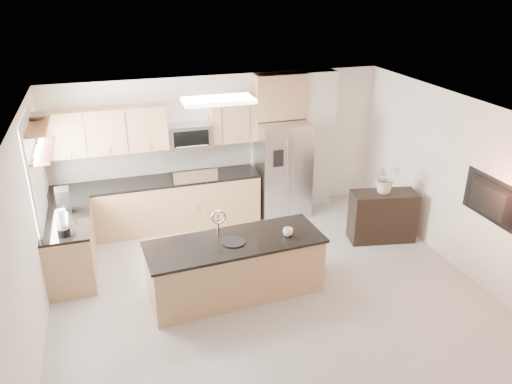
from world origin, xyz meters
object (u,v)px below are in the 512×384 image
object	(u,v)px
range	(194,199)
credenza	(382,216)
cup	(288,232)
flower_vase	(387,171)
microwave	(189,136)
bowl	(37,116)
blender	(63,225)
coffee_maker	(63,201)
refrigerator	(282,169)
island	(235,267)
kettle	(68,217)
television	(487,200)
platter	(234,242)

from	to	relation	value
range	credenza	distance (m)	3.31
cup	flower_vase	distance (m)	2.28
microwave	bowl	distance (m)	2.53
blender	coffee_maker	size ratio (longest dim) A/B	1.04
refrigerator	coffee_maker	size ratio (longest dim) A/B	4.76
island	kettle	xyz separation A→B (m)	(-2.17, 1.05, 0.61)
kettle	coffee_maker	size ratio (longest dim) A/B	0.68
microwave	refrigerator	bearing A→B (deg)	-5.86
microwave	cup	distance (m)	2.77
bowl	range	bearing A→B (deg)	18.49
blender	television	world-z (taller)	television
kettle	coffee_maker	world-z (taller)	coffee_maker
refrigerator	blender	bearing A→B (deg)	-157.17
island	television	xyz separation A→B (m)	(3.37, -0.79, 0.92)
island	bowl	xyz separation A→B (m)	(-2.39, 1.57, 1.96)
microwave	bowl	bearing A→B (deg)	-158.72
kettle	bowl	bearing A→B (deg)	113.28
bowl	flower_vase	world-z (taller)	bowl
island	cup	size ratio (longest dim) A/B	17.74
microwave	platter	xyz separation A→B (m)	(0.11, -2.49, -0.77)
credenza	cup	bearing A→B (deg)	-146.20
bowl	cup	bearing A→B (deg)	-27.67
microwave	bowl	world-z (taller)	bowl
platter	microwave	bearing A→B (deg)	92.64
blender	microwave	bearing A→B (deg)	40.02
island	platter	size ratio (longest dim) A/B	7.70
range	television	distance (m)	4.78
coffee_maker	flower_vase	bearing A→B (deg)	-7.18
platter	blender	size ratio (longest dim) A/B	0.84
cup	coffee_maker	world-z (taller)	coffee_maker
refrigerator	coffee_maker	world-z (taller)	refrigerator
platter	blender	world-z (taller)	blender
credenza	kettle	bearing A→B (deg)	-172.12
refrigerator	coffee_maker	bearing A→B (deg)	-167.92
refrigerator	island	distance (m)	2.78
microwave	flower_vase	bearing A→B (deg)	-28.65
coffee_maker	blender	bearing A→B (deg)	-88.51
television	blender	bearing A→B (deg)	74.94
kettle	microwave	bearing A→B (deg)	34.65
range	refrigerator	distance (m)	1.71
range	island	world-z (taller)	island
refrigerator	credenza	size ratio (longest dim) A/B	1.65
credenza	blender	bearing A→B (deg)	-168.16
refrigerator	cup	bearing A→B (deg)	-108.19
platter	island	bearing A→B (deg)	54.77
microwave	platter	world-z (taller)	microwave
range	cup	bearing A→B (deg)	-69.70
kettle	credenza	bearing A→B (deg)	-2.96
kettle	television	distance (m)	5.84
refrigerator	island	xyz separation A→B (m)	(-1.52, -2.28, -0.46)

